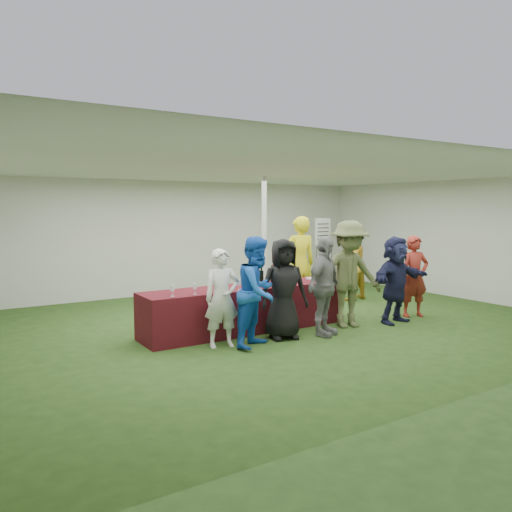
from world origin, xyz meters
TOP-DOWN VIEW (x-y plane):
  - ground at (0.00, 0.00)m, footprint 60.00×60.00m
  - tent at (0.50, 1.20)m, footprint 10.00×10.00m
  - serving_table at (-0.74, -0.13)m, footprint 3.60×0.80m
  - wine_bottles at (-0.09, 0.01)m, footprint 0.76×0.16m
  - wine_glasses at (-1.21, -0.37)m, footprint 2.76×0.14m
  - water_bottle at (-0.60, -0.05)m, footprint 0.07×0.07m
  - bar_towel at (0.77, -0.08)m, footprint 0.25×0.18m
  - dump_bucket at (0.92, -0.35)m, footprint 0.24×0.24m
  - wine_list_sign at (3.35, 2.77)m, footprint 0.50×0.03m
  - staff_pourer at (1.10, 0.81)m, footprint 0.77×0.58m
  - staff_back at (2.72, 1.03)m, footprint 0.89×0.75m
  - customer_0 at (-1.55, -0.80)m, footprint 0.58×0.43m
  - customer_1 at (-1.09, -1.05)m, footprint 1.00×0.94m
  - customer_2 at (-0.50, -0.89)m, footprint 0.87×0.68m
  - customer_3 at (0.15, -1.10)m, footprint 1.02×0.74m
  - customer_4 at (0.89, -0.87)m, footprint 1.32×0.95m
  - customer_5 at (1.82, -1.08)m, footprint 1.50×0.66m
  - customer_6 at (2.52, -0.91)m, footprint 0.65×0.52m

SIDE VIEW (x-z plane):
  - ground at x=0.00m, z-range 0.00..0.00m
  - serving_table at x=-0.74m, z-range 0.00..0.75m
  - customer_0 at x=-1.55m, z-range 0.00..1.46m
  - bar_towel at x=0.77m, z-range 0.75..0.78m
  - customer_6 at x=2.52m, z-range 0.00..1.54m
  - customer_5 at x=1.82m, z-range 0.00..1.56m
  - customer_2 at x=-0.50m, z-range 0.00..1.58m
  - customer_3 at x=0.15m, z-range 0.00..1.61m
  - staff_back at x=2.72m, z-range 0.00..1.63m
  - customer_1 at x=-1.09m, z-range 0.00..1.64m
  - dump_bucket at x=0.92m, z-range 0.75..0.93m
  - water_bottle at x=-0.60m, z-range 0.74..0.97m
  - wine_glasses at x=-1.21m, z-range 0.78..0.94m
  - wine_bottles at x=-0.09m, z-range 0.71..1.03m
  - customer_4 at x=0.89m, z-range 0.00..1.84m
  - staff_pourer at x=1.10m, z-range 0.00..1.89m
  - wine_list_sign at x=3.35m, z-range 0.42..2.22m
  - tent at x=0.50m, z-range -3.65..6.35m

